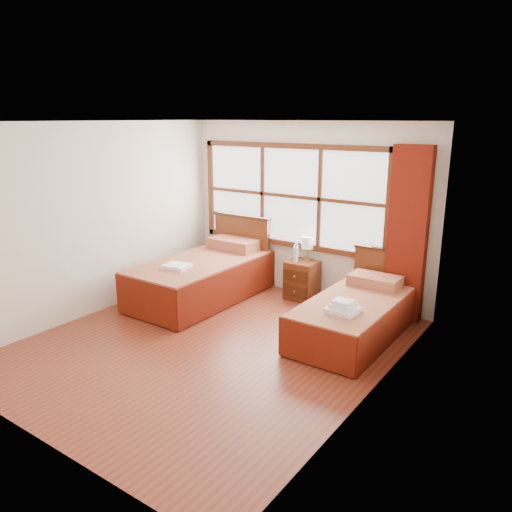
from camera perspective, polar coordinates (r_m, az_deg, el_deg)
The scene contains 15 objects.
floor at distance 6.13m, azimuth -5.19°, elevation -10.02°, with size 4.50×4.50×0.00m, color brown.
ceiling at distance 5.54m, azimuth -5.86°, elevation 15.04°, with size 4.50×4.50×0.00m, color white.
wall_back at distance 7.51m, azimuth 5.71°, elevation 5.20°, with size 4.00×4.00×0.00m, color silver.
wall_left at distance 7.13m, azimuth -17.88°, elevation 3.96°, with size 4.50×4.50×0.00m, color silver.
wall_right at distance 4.69m, azimuth 13.47°, elevation -1.51°, with size 4.50×4.50×0.00m, color silver.
window at distance 7.57m, azimuth 3.95°, elevation 6.85°, with size 3.16×0.06×1.56m.
curtain at distance 6.78m, azimuth 16.94°, elevation 2.35°, with size 0.50×0.16×2.30m, color #66150A.
bed_left at distance 7.53m, azimuth -5.93°, elevation -2.29°, with size 1.16×2.24×1.13m.
bed_right at distance 6.32m, azimuth 11.19°, elevation -6.65°, with size 0.96×1.98×0.93m.
nightstand at distance 7.49m, azimuth 5.26°, elevation -2.78°, with size 0.44×0.43×0.59m.
towels_left at distance 7.08m, azimuth -9.04°, elevation -1.15°, with size 0.38×0.35×0.05m.
towels_right at distance 5.79m, azimuth 9.89°, elevation -5.82°, with size 0.35×0.31×0.15m.
lamp at distance 7.46m, azimuth 5.89°, elevation 1.45°, with size 0.18×0.18×0.35m.
bottle_near at distance 7.41m, azimuth 4.60°, elevation 0.36°, with size 0.07×0.07×0.26m.
bottle_far at distance 7.35m, azimuth 4.55°, elevation 0.22°, with size 0.07×0.07×0.26m.
Camera 1 is at (3.61, -4.20, 2.65)m, focal length 35.00 mm.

